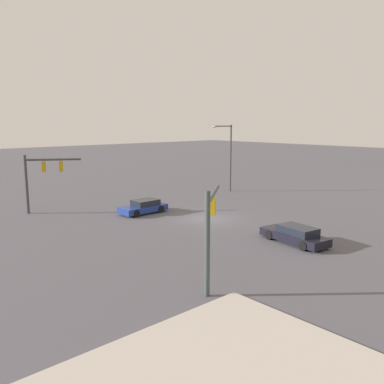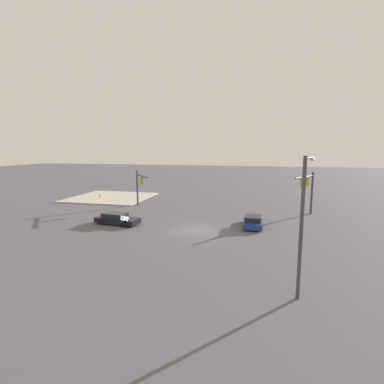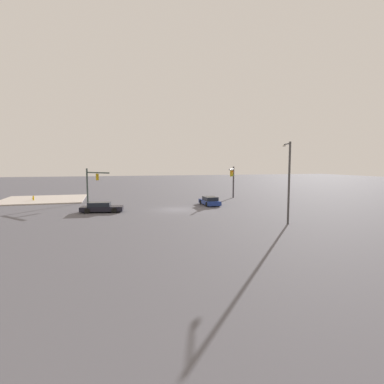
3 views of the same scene
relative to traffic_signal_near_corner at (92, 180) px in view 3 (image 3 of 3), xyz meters
name	(u,v)px [view 3 (image 3 of 3)]	position (x,y,z in m)	size (l,w,h in m)	color
ground_plane	(176,210)	(-10.43, 9.96, -3.31)	(216.55, 216.55, 0.00)	#515058
sidewalk_corner	(44,199)	(7.66, -5.79, -3.23)	(12.36, 11.90, 0.15)	#BCB0A7
traffic_signal_near_corner	(92,180)	(0.00, 0.00, 0.00)	(3.34, 4.06, 5.05)	#364340
traffic_signal_opposite_side	(233,177)	(-22.10, 0.38, 0.26)	(2.67, 4.28, 5.26)	#3D3A41
streetlamp_curved_arm	(288,176)	(-18.77, 21.42, 1.25)	(1.01, 2.48, 7.80)	#3D3C3E
sedan_car_approaching	(101,207)	(-1.40, 9.47, -2.73)	(5.07, 2.40, 1.21)	black
sedan_car_waiting_far	(210,201)	(-15.81, 7.16, -2.73)	(1.98, 4.35, 1.21)	navy
fire_hydrant_on_curb	(33,198)	(8.79, -4.29, -2.82)	(0.33, 0.22, 0.71)	#CEA10A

